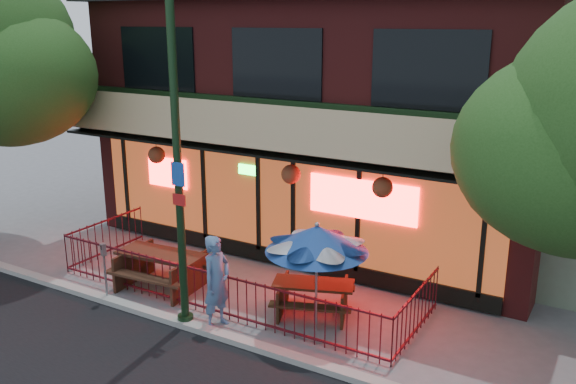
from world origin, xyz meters
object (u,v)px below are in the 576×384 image
at_px(patio_umbrella, 317,239).
at_px(parking_meter_near, 104,262).
at_px(picnic_table_right, 313,293).
at_px(pedestrian, 217,282).
at_px(street_light, 178,174).
at_px(picnic_table_left, 161,265).

distance_m(patio_umbrella, parking_meter_near, 4.86).
distance_m(picnic_table_right, pedestrian, 2.07).
height_order(street_light, parking_meter_near, street_light).
relative_size(street_light, picnic_table_right, 3.47).
xyz_separation_m(street_light, parking_meter_near, (-2.20, -0.02, -2.24)).
distance_m(street_light, patio_umbrella, 2.91).
relative_size(picnic_table_left, pedestrian, 1.12).
distance_m(pedestrian, parking_meter_near, 2.83).
relative_size(street_light, picnic_table_left, 3.26).
relative_size(picnic_table_left, parking_meter_near, 1.61).
bearing_deg(picnic_table_right, street_light, -139.90).
bearing_deg(pedestrian, parking_meter_near, 100.33).
bearing_deg(parking_meter_near, pedestrian, 6.22).
bearing_deg(picnic_table_right, parking_meter_near, -157.76).
xyz_separation_m(picnic_table_right, pedestrian, (-1.42, -1.42, 0.49)).
relative_size(pedestrian, parking_meter_near, 1.44).
distance_m(street_light, picnic_table_left, 3.23).
height_order(picnic_table_left, parking_meter_near, parking_meter_near).
xyz_separation_m(picnic_table_left, pedestrian, (2.21, -0.82, 0.39)).
distance_m(street_light, pedestrian, 2.29).
distance_m(patio_umbrella, pedestrian, 2.21).
bearing_deg(street_light, patio_umbrella, 24.56).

